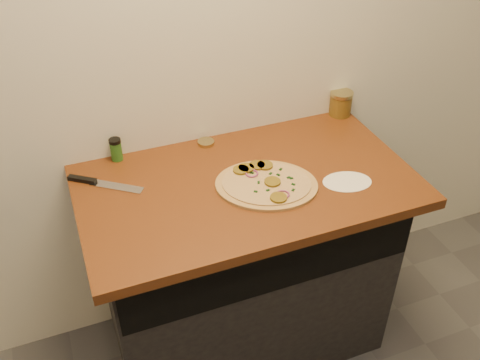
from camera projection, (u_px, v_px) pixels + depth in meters
name	position (u px, v px, depth m)	size (l,w,h in m)	color
cabinet	(243.00, 267.00, 2.22)	(1.10, 0.60, 0.86)	black
countertop	(247.00, 185.00, 1.93)	(1.20, 0.70, 0.04)	brown
pizza	(266.00, 183.00, 1.88)	(0.47, 0.47, 0.02)	tan
chefs_knife	(98.00, 183.00, 1.89)	(0.25, 0.19, 0.02)	#B7BAC1
mason_jar_lid	(206.00, 143.00, 2.10)	(0.07, 0.07, 0.01)	tan
salsa_jar	(341.00, 103.00, 2.27)	(0.10, 0.10, 0.11)	#9C170F
spice_shaker	(116.00, 149.00, 1.99)	(0.04, 0.04, 0.09)	#285E1D
flour_spill	(347.00, 182.00, 1.91)	(0.18, 0.18, 0.00)	white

